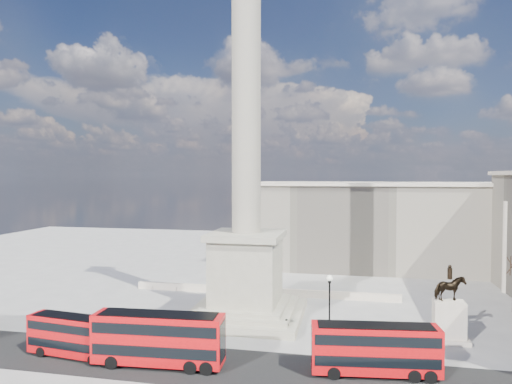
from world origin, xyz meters
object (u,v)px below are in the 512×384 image
object	(u,v)px
equestrian_statue	(449,315)
red_bus_b	(159,339)
red_bus_a	(76,336)
pedestrian_crossing	(286,326)
red_bus_c	(376,349)
nelsons_column	(246,215)
victorian_lamp	(329,303)
pedestrian_walking	(437,362)
pedestrian_standing	(396,341)

from	to	relation	value
equestrian_statue	red_bus_b	bearing A→B (deg)	-156.25
red_bus_a	red_bus_b	distance (m)	8.85
pedestrian_crossing	red_bus_c	bearing A→B (deg)	172.35
nelsons_column	equestrian_statue	size ratio (longest dim) A/B	5.99
victorian_lamp	pedestrian_walking	world-z (taller)	victorian_lamp
red_bus_a	pedestrian_standing	world-z (taller)	red_bus_a
red_bus_b	pedestrian_crossing	bearing A→B (deg)	43.19
red_bus_a	pedestrian_crossing	xyz separation A→B (m)	(19.34, 10.92, -1.30)
victorian_lamp	equestrian_statue	xyz separation A→B (m)	(12.66, 2.72, -1.37)
nelsons_column	red_bus_c	world-z (taller)	nelsons_column
red_bus_c	pedestrian_crossing	bearing A→B (deg)	128.84
pedestrian_walking	red_bus_c	bearing A→B (deg)	-145.16
nelsons_column	red_bus_a	bearing A→B (deg)	-130.87
red_bus_a	red_bus_b	world-z (taller)	red_bus_b
red_bus_a	pedestrian_walking	size ratio (longest dim) A/B	6.73
red_bus_b	pedestrian_standing	bearing A→B (deg)	18.29
red_bus_c	pedestrian_standing	xyz separation A→B (m)	(2.39, 6.85, -1.62)
red_bus_c	victorian_lamp	distance (m)	8.97
red_bus_a	equestrian_statue	size ratio (longest dim) A/B	1.24
red_bus_a	pedestrian_crossing	bearing A→B (deg)	36.50
red_bus_a	red_bus_b	bearing A→B (deg)	5.51
red_bus_b	equestrian_statue	world-z (taller)	equestrian_statue
red_bus_c	equestrian_statue	bearing A→B (deg)	44.52
red_bus_a	pedestrian_walking	world-z (taller)	red_bus_a
equestrian_statue	pedestrian_standing	distance (m)	7.08
equestrian_statue	pedestrian_walking	size ratio (longest dim) A/B	5.45
equestrian_statue	red_bus_c	bearing A→B (deg)	-128.62
pedestrian_walking	pedestrian_crossing	xyz separation A→B (m)	(-14.95, 6.72, 0.08)
nelsons_column	pedestrian_standing	bearing A→B (deg)	-21.93
nelsons_column	pedestrian_walking	size ratio (longest dim) A/B	32.64
nelsons_column	pedestrian_walking	bearing A→B (deg)	-29.04
red_bus_b	pedestrian_crossing	world-z (taller)	red_bus_b
victorian_lamp	pedestrian_crossing	size ratio (longest dim) A/B	4.27
pedestrian_crossing	nelsons_column	bearing A→B (deg)	-3.03
red_bus_b	pedestrian_crossing	distance (m)	15.43
red_bus_a	pedestrian_crossing	world-z (taller)	red_bus_a
equestrian_statue	nelsons_column	bearing A→B (deg)	171.22
red_bus_a	pedestrian_walking	bearing A→B (deg)	14.03
victorian_lamp	equestrian_statue	size ratio (longest dim) A/B	0.87
red_bus_b	victorian_lamp	xyz separation A→B (m)	(15.38, 9.62, 1.64)
pedestrian_walking	equestrian_statue	bearing A→B (deg)	83.83
pedestrian_standing	red_bus_a	bearing A→B (deg)	16.34
red_bus_a	pedestrian_walking	xyz separation A→B (m)	(34.29, 4.20, -1.38)
red_bus_a	red_bus_c	bearing A→B (deg)	10.68
red_bus_a	victorian_lamp	xyz separation A→B (m)	(24.21, 9.38, 2.12)
red_bus_c	pedestrian_walking	world-z (taller)	red_bus_c
red_bus_a	equestrian_statue	bearing A→B (deg)	25.22
equestrian_statue	pedestrian_crossing	distance (m)	17.70
pedestrian_standing	pedestrian_crossing	distance (m)	11.93
red_bus_c	equestrian_statue	distance (m)	13.17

